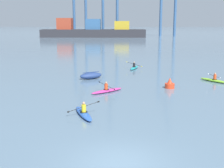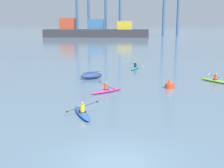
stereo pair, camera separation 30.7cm
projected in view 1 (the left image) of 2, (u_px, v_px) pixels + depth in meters
The scene contains 8 objects.
ground_plane at pixel (119, 163), 13.09m from camera, with size 800.00×800.00×0.00m, color slate.
container_barge at pixel (93, 31), 124.37m from camera, with size 42.89×9.01×7.82m.
capsized_dinghy at pixel (91, 76), 32.59m from camera, with size 2.78×2.33×0.76m.
channel_buoy at pixel (170, 84), 27.97m from camera, with size 0.90×0.90×1.00m.
kayak_teal at pixel (134, 67), 39.71m from camera, with size 2.14×3.42×0.95m.
kayak_lime at pixel (214, 80), 31.05m from camera, with size 2.47×3.11×1.00m.
kayak_magenta at pixel (107, 90), 26.35m from camera, with size 2.95×2.69×0.95m.
kayak_blue at pixel (84, 113), 19.78m from camera, with size 2.11×3.39×0.95m.
Camera 1 is at (-0.10, -12.12, 6.05)m, focal length 47.95 mm.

